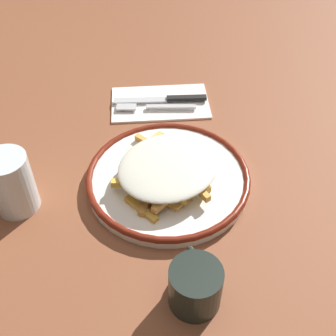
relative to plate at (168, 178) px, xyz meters
name	(u,v)px	position (x,y,z in m)	size (l,w,h in m)	color
ground_plane	(168,183)	(0.00, 0.00, -0.01)	(2.60, 2.60, 0.00)	brown
plate	(168,178)	(0.00, 0.00, 0.00)	(0.30, 0.30, 0.02)	white
fries_heap	(167,168)	(-0.01, 0.00, 0.03)	(0.25, 0.25, 0.04)	gold
napkin	(160,102)	(0.25, -0.01, -0.01)	(0.13, 0.22, 0.01)	white
fork	(156,107)	(0.22, 0.01, 0.00)	(0.03, 0.18, 0.01)	silver
knife	(168,99)	(0.25, -0.02, 0.00)	(0.03, 0.21, 0.01)	black
water_glass	(11,183)	(-0.03, 0.27, 0.04)	(0.08, 0.08, 0.11)	silver
coffee_mug	(195,286)	(-0.24, -0.02, 0.02)	(0.10, 0.08, 0.07)	#1F2823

